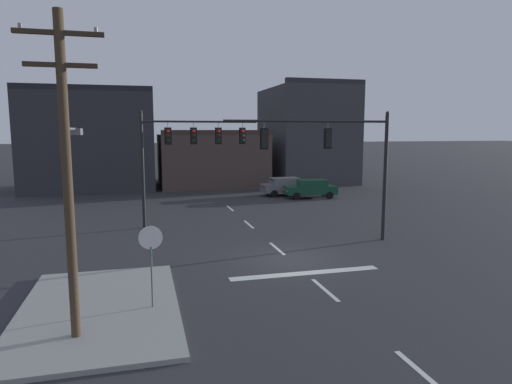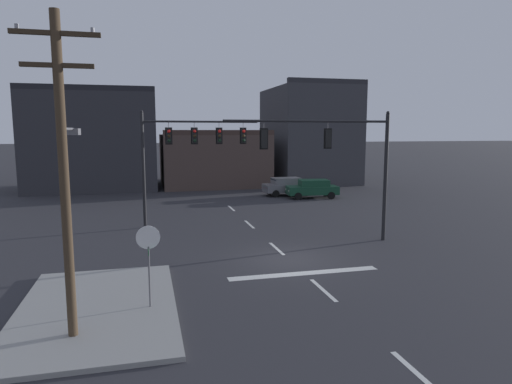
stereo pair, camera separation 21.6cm
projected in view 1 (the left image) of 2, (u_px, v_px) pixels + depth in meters
ground_plane at (290, 260)px, 20.34m from camera, size 400.00×400.00×0.00m
sidewalk_near_corner at (100, 309)px, 14.53m from camera, size 5.00×8.00×0.15m
stop_bar_paint at (306, 273)px, 18.42m from camera, size 6.40×0.50×0.01m
lane_centreline at (277, 249)px, 22.26m from camera, size 0.16×26.40×0.01m
signal_mast_near_side at (341, 153)px, 22.81m from camera, size 8.77×0.37×6.84m
signal_mast_far_side at (183, 146)px, 27.02m from camera, size 7.18×0.61×7.03m
stop_sign at (151, 247)px, 14.27m from camera, size 0.76×0.64×2.83m
car_lot_nearside at (311, 188)px, 38.86m from camera, size 4.59×2.27×1.61m
car_lot_middle at (286, 186)px, 40.50m from camera, size 4.53×2.09×1.61m
utility_pole at (68, 167)px, 11.98m from camera, size 2.20×2.51×8.90m
building_row at (208, 144)px, 48.32m from camera, size 33.71×11.61×11.07m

